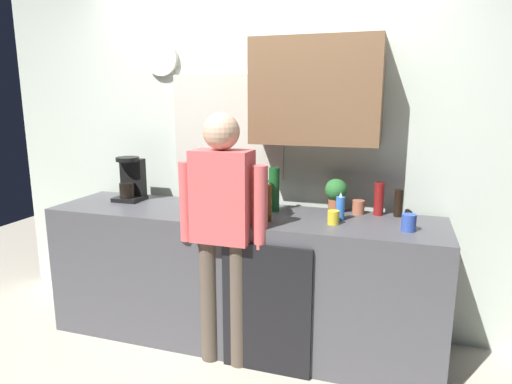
{
  "coord_description": "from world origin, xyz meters",
  "views": [
    {
      "loc": [
        1.0,
        -2.43,
        1.68
      ],
      "look_at": [
        0.13,
        0.25,
        1.09
      ],
      "focal_mm": 31.32,
      "sensor_mm": 36.0,
      "label": 1
    }
  ],
  "objects_px": {
    "bottle_red_vinegar": "(379,199)",
    "person_at_sink": "(223,221)",
    "bottle_green_wine": "(274,190)",
    "cup_terracotta_mug": "(358,207)",
    "cup_yellow_cup": "(333,217)",
    "mixing_bowl": "(237,212)",
    "cup_blue_mug": "(409,223)",
    "potted_plant": "(336,193)",
    "bottle_olive_oil": "(199,199)",
    "coffee_maker": "(131,181)",
    "dish_soap": "(340,208)",
    "bottle_amber_beer": "(267,203)",
    "bottle_dark_sauce": "(399,203)",
    "bottle_clear_soda": "(215,184)"
  },
  "relations": [
    {
      "from": "bottle_red_vinegar",
      "to": "person_at_sink",
      "type": "xyz_separation_m",
      "value": [
        -0.89,
        -0.54,
        -0.08
      ]
    },
    {
      "from": "bottle_green_wine",
      "to": "cup_terracotta_mug",
      "type": "xyz_separation_m",
      "value": [
        0.56,
        0.1,
        -0.1
      ]
    },
    {
      "from": "cup_yellow_cup",
      "to": "mixing_bowl",
      "type": "height_order",
      "value": "cup_yellow_cup"
    },
    {
      "from": "mixing_bowl",
      "to": "person_at_sink",
      "type": "height_order",
      "value": "person_at_sink"
    },
    {
      "from": "cup_blue_mug",
      "to": "potted_plant",
      "type": "height_order",
      "value": "potted_plant"
    },
    {
      "from": "bottle_olive_oil",
      "to": "cup_terracotta_mug",
      "type": "height_order",
      "value": "bottle_olive_oil"
    },
    {
      "from": "coffee_maker",
      "to": "cup_terracotta_mug",
      "type": "bearing_deg",
      "value": 3.53
    },
    {
      "from": "cup_yellow_cup",
      "to": "dish_soap",
      "type": "distance_m",
      "value": 0.12
    },
    {
      "from": "bottle_red_vinegar",
      "to": "mixing_bowl",
      "type": "bearing_deg",
      "value": -157.63
    },
    {
      "from": "bottle_olive_oil",
      "to": "person_at_sink",
      "type": "xyz_separation_m",
      "value": [
        0.2,
        -0.09,
        -0.1
      ]
    },
    {
      "from": "coffee_maker",
      "to": "bottle_amber_beer",
      "type": "relative_size",
      "value": 1.43
    },
    {
      "from": "cup_terracotta_mug",
      "to": "potted_plant",
      "type": "relative_size",
      "value": 0.4
    },
    {
      "from": "cup_blue_mug",
      "to": "bottle_dark_sauce",
      "type": "bearing_deg",
      "value": 100.9
    },
    {
      "from": "bottle_clear_soda",
      "to": "person_at_sink",
      "type": "distance_m",
      "value": 0.6
    },
    {
      "from": "bottle_clear_soda",
      "to": "cup_terracotta_mug",
      "type": "height_order",
      "value": "bottle_clear_soda"
    },
    {
      "from": "bottle_amber_beer",
      "to": "person_at_sink",
      "type": "xyz_separation_m",
      "value": [
        -0.23,
        -0.18,
        -0.09
      ]
    },
    {
      "from": "bottle_amber_beer",
      "to": "cup_yellow_cup",
      "type": "relative_size",
      "value": 2.71
    },
    {
      "from": "bottle_amber_beer",
      "to": "dish_soap",
      "type": "distance_m",
      "value": 0.47
    },
    {
      "from": "bottle_red_vinegar",
      "to": "cup_blue_mug",
      "type": "relative_size",
      "value": 2.2
    },
    {
      "from": "potted_plant",
      "to": "bottle_amber_beer",
      "type": "bearing_deg",
      "value": -137.7
    },
    {
      "from": "bottle_amber_beer",
      "to": "mixing_bowl",
      "type": "distance_m",
      "value": 0.22
    },
    {
      "from": "bottle_green_wine",
      "to": "dish_soap",
      "type": "height_order",
      "value": "bottle_green_wine"
    },
    {
      "from": "person_at_sink",
      "to": "dish_soap",
      "type": "bearing_deg",
      "value": 29.61
    },
    {
      "from": "mixing_bowl",
      "to": "cup_terracotta_mug",
      "type": "bearing_deg",
      "value": 25.15
    },
    {
      "from": "coffee_maker",
      "to": "cup_yellow_cup",
      "type": "height_order",
      "value": "coffee_maker"
    },
    {
      "from": "bottle_clear_soda",
      "to": "cup_terracotta_mug",
      "type": "distance_m",
      "value": 1.04
    },
    {
      "from": "cup_yellow_cup",
      "to": "potted_plant",
      "type": "relative_size",
      "value": 0.37
    },
    {
      "from": "cup_blue_mug",
      "to": "person_at_sink",
      "type": "xyz_separation_m",
      "value": [
        -1.08,
        -0.22,
        -0.02
      ]
    },
    {
      "from": "bottle_red_vinegar",
      "to": "bottle_green_wine",
      "type": "relative_size",
      "value": 0.73
    },
    {
      "from": "bottle_red_vinegar",
      "to": "bottle_clear_soda",
      "type": "distance_m",
      "value": 1.16
    },
    {
      "from": "bottle_clear_soda",
      "to": "bottle_green_wine",
      "type": "bearing_deg",
      "value": -10.78
    },
    {
      "from": "bottle_green_wine",
      "to": "bottle_olive_oil",
      "type": "bearing_deg",
      "value": -140.59
    },
    {
      "from": "bottle_red_vinegar",
      "to": "coffee_maker",
      "type": "bearing_deg",
      "value": -176.4
    },
    {
      "from": "bottle_red_vinegar",
      "to": "dish_soap",
      "type": "relative_size",
      "value": 1.22
    },
    {
      "from": "bottle_green_wine",
      "to": "dish_soap",
      "type": "bearing_deg",
      "value": -11.43
    },
    {
      "from": "mixing_bowl",
      "to": "person_at_sink",
      "type": "bearing_deg",
      "value": -97.55
    },
    {
      "from": "bottle_olive_oil",
      "to": "mixing_bowl",
      "type": "height_order",
      "value": "bottle_olive_oil"
    },
    {
      "from": "bottle_dark_sauce",
      "to": "cup_yellow_cup",
      "type": "height_order",
      "value": "bottle_dark_sauce"
    },
    {
      "from": "bottle_amber_beer",
      "to": "cup_terracotta_mug",
      "type": "xyz_separation_m",
      "value": [
        0.53,
        0.35,
        -0.07
      ]
    },
    {
      "from": "bottle_amber_beer",
      "to": "bottle_olive_oil",
      "type": "bearing_deg",
      "value": -168.84
    },
    {
      "from": "bottle_olive_oil",
      "to": "bottle_amber_beer",
      "type": "bearing_deg",
      "value": 11.16
    },
    {
      "from": "dish_soap",
      "to": "bottle_amber_beer",
      "type": "bearing_deg",
      "value": -160.62
    },
    {
      "from": "cup_terracotta_mug",
      "to": "cup_blue_mug",
      "type": "bearing_deg",
      "value": -44.43
    },
    {
      "from": "dish_soap",
      "to": "cup_yellow_cup",
      "type": "bearing_deg",
      "value": -103.85
    },
    {
      "from": "cup_blue_mug",
      "to": "dish_soap",
      "type": "bearing_deg",
      "value": 164.27
    },
    {
      "from": "person_at_sink",
      "to": "bottle_olive_oil",
      "type": "bearing_deg",
      "value": 157.77
    },
    {
      "from": "dish_soap",
      "to": "bottle_clear_soda",
      "type": "bearing_deg",
      "value": 168.9
    },
    {
      "from": "mixing_bowl",
      "to": "person_at_sink",
      "type": "distance_m",
      "value": 0.18
    },
    {
      "from": "bottle_olive_oil",
      "to": "cup_yellow_cup",
      "type": "height_order",
      "value": "bottle_olive_oil"
    },
    {
      "from": "bottle_dark_sauce",
      "to": "dish_soap",
      "type": "distance_m",
      "value": 0.41
    }
  ]
}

